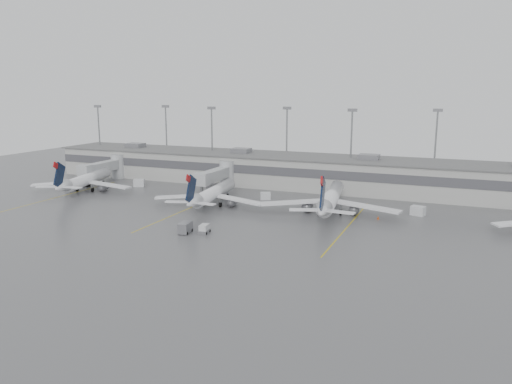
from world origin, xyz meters
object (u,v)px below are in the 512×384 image
at_px(jet_far_left, 85,180).
at_px(baggage_tug, 204,230).
at_px(jet_mid_right, 330,199).
at_px(jet_mid_left, 212,193).

height_order(jet_far_left, baggage_tug, jet_far_left).
xyz_separation_m(jet_mid_right, baggage_tug, (-17.28, -22.66, -2.61)).
bearing_deg(baggage_tug, jet_mid_right, 45.49).
bearing_deg(jet_mid_left, jet_mid_right, 0.26).
bearing_deg(jet_far_left, jet_mid_right, -13.65).
xyz_separation_m(jet_far_left, jet_mid_left, (37.26, -2.29, -0.08)).
height_order(jet_far_left, jet_mid_left, jet_far_left).
distance_m(jet_mid_left, baggage_tug, 21.56).
relative_size(jet_mid_left, baggage_tug, 10.71).
relative_size(jet_mid_left, jet_mid_right, 0.89).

